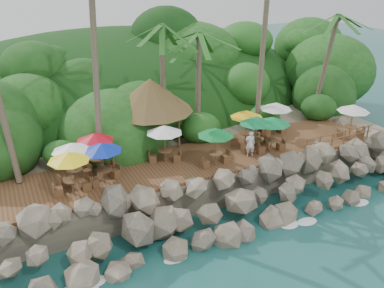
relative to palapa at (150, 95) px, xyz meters
name	(u,v)px	position (x,y,z in m)	size (l,w,h in m)	color
ground	(241,242)	(1.31, -9.58, -5.79)	(140.00, 140.00, 0.00)	#19514F
land_base	(140,127)	(1.31, 6.42, -4.74)	(32.00, 25.20, 2.10)	gray
jungle_hill	(116,112)	(1.31, 13.92, -5.79)	(44.80, 28.00, 15.40)	#143811
seawall	(223,206)	(1.31, -7.58, -4.64)	(29.00, 4.00, 2.30)	gray
terrace	(192,161)	(1.31, -3.58, -3.59)	(26.00, 5.00, 0.20)	brown
jungle_foliage	(145,142)	(1.31, 5.42, -5.79)	(44.00, 16.00, 12.00)	#143811
foam_line	(238,238)	(1.31, -9.28, -5.76)	(25.20, 0.80, 0.06)	white
palapa	(150,95)	(0.00, 0.00, 0.00)	(5.68, 5.68, 4.60)	brown
dining_clusters	(201,130)	(1.85, -3.78, -1.46)	(21.70, 5.02, 2.45)	brown
railing	(339,137)	(11.31, -5.93, -2.89)	(6.10, 0.10, 1.00)	brown
waiter	(250,144)	(4.92, -4.70, -2.62)	(0.63, 0.42, 1.74)	white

